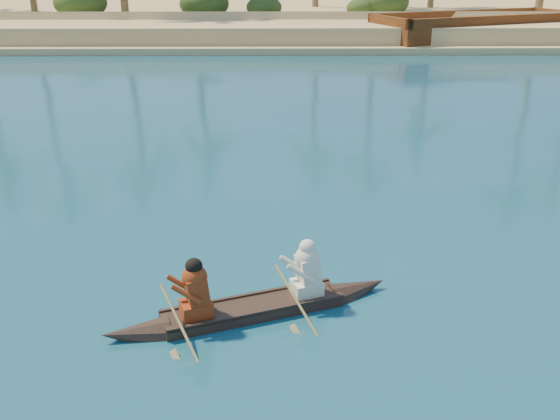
{
  "coord_description": "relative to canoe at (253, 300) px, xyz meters",
  "views": [
    {
      "loc": [
        -7.71,
        -11.97,
        4.89
      ],
      "look_at": [
        -7.59,
        -2.37,
        0.99
      ],
      "focal_mm": 40.0,
      "sensor_mm": 36.0,
      "label": 1
    }
  ],
  "objects": [
    {
      "name": "sandy_embankment",
      "position": [
        8.0,
        50.89,
        0.3
      ],
      "size": [
        150.0,
        51.0,
        1.5
      ],
      "color": "#CEBC74",
      "rests_on": "ground"
    },
    {
      "name": "shrub_cluster",
      "position": [
        8.0,
        35.5,
        0.97
      ],
      "size": [
        100.0,
        6.0,
        2.4
      ],
      "primitive_type": null,
      "color": "#273F17",
      "rests_on": "ground"
    },
    {
      "name": "canoe",
      "position": [
        0.0,
        0.0,
        0.0
      ],
      "size": [
        4.32,
        2.07,
        1.21
      ],
      "rotation": [
        0.0,
        0.0,
        0.35
      ],
      "color": "#31231B",
      "rests_on": "ground"
    },
    {
      "name": "barge_mid",
      "position": [
        12.67,
        30.77,
        0.51
      ],
      "size": [
        13.38,
        8.72,
        2.12
      ],
      "rotation": [
        0.0,
        0.0,
        0.39
      ],
      "color": "#5F3414",
      "rests_on": "ground"
    }
  ]
}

